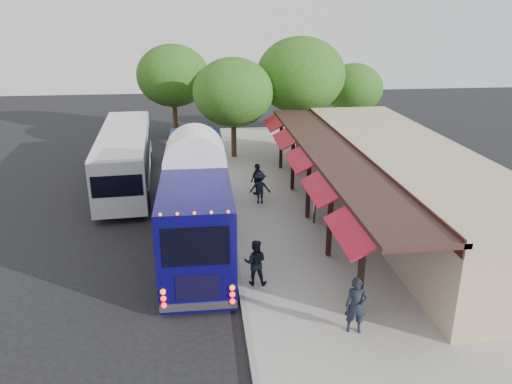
{
  "coord_description": "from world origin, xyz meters",
  "views": [
    {
      "loc": [
        -1.21,
        -17.7,
        9.55
      ],
      "look_at": [
        1.23,
        3.44,
        1.8
      ],
      "focal_mm": 35.0,
      "sensor_mm": 36.0,
      "label": 1
    }
  ],
  "objects_px": {
    "coach_bus": "(197,194)",
    "ped_b": "(255,262)",
    "ped_c": "(258,179)",
    "sign_board": "(315,207)",
    "ped_a": "(356,306)",
    "city_bus": "(125,156)",
    "ped_d": "(260,188)"
  },
  "relations": [
    {
      "from": "city_bus",
      "to": "sign_board",
      "type": "distance_m",
      "value": 11.81
    },
    {
      "from": "city_bus",
      "to": "ped_b",
      "type": "xyz_separation_m",
      "value": [
        6.09,
        -12.2,
        -0.76
      ]
    },
    {
      "from": "city_bus",
      "to": "ped_a",
      "type": "distance_m",
      "value": 17.79
    },
    {
      "from": "city_bus",
      "to": "ped_c",
      "type": "distance_m",
      "value": 7.84
    },
    {
      "from": "ped_b",
      "to": "ped_c",
      "type": "bearing_deg",
      "value": -85.71
    },
    {
      "from": "ped_a",
      "to": "ped_b",
      "type": "distance_m",
      "value": 4.23
    },
    {
      "from": "ped_a",
      "to": "ped_c",
      "type": "relative_size",
      "value": 1.06
    },
    {
      "from": "coach_bus",
      "to": "ped_b",
      "type": "height_order",
      "value": "coach_bus"
    },
    {
      "from": "ped_b",
      "to": "ped_d",
      "type": "bearing_deg",
      "value": -86.72
    },
    {
      "from": "city_bus",
      "to": "ped_d",
      "type": "relative_size",
      "value": 7.21
    },
    {
      "from": "ped_a",
      "to": "ped_b",
      "type": "bearing_deg",
      "value": 142.26
    },
    {
      "from": "ped_a",
      "to": "sign_board",
      "type": "xyz_separation_m",
      "value": [
        0.63,
        8.39,
        -0.11
      ]
    },
    {
      "from": "city_bus",
      "to": "ped_c",
      "type": "relative_size",
      "value": 6.97
    },
    {
      "from": "ped_a",
      "to": "sign_board",
      "type": "height_order",
      "value": "ped_a"
    },
    {
      "from": "coach_bus",
      "to": "ped_c",
      "type": "bearing_deg",
      "value": 57.3
    },
    {
      "from": "coach_bus",
      "to": "sign_board",
      "type": "xyz_separation_m",
      "value": [
        5.42,
        0.79,
        -1.16
      ]
    },
    {
      "from": "ped_c",
      "to": "ped_d",
      "type": "height_order",
      "value": "ped_c"
    },
    {
      "from": "city_bus",
      "to": "ped_b",
      "type": "distance_m",
      "value": 13.65
    },
    {
      "from": "sign_board",
      "to": "ped_b",
      "type": "bearing_deg",
      "value": -116.07
    },
    {
      "from": "city_bus",
      "to": "ped_c",
      "type": "height_order",
      "value": "city_bus"
    },
    {
      "from": "ped_a",
      "to": "ped_d",
      "type": "height_order",
      "value": "ped_a"
    },
    {
      "from": "coach_bus",
      "to": "ped_a",
      "type": "height_order",
      "value": "coach_bus"
    },
    {
      "from": "ped_d",
      "to": "sign_board",
      "type": "relative_size",
      "value": 1.41
    },
    {
      "from": "ped_a",
      "to": "city_bus",
      "type": "bearing_deg",
      "value": 131.77
    },
    {
      "from": "city_bus",
      "to": "ped_c",
      "type": "xyz_separation_m",
      "value": [
        7.28,
        -2.81,
        -0.75
      ]
    },
    {
      "from": "sign_board",
      "to": "ped_a",
      "type": "bearing_deg",
      "value": -87.24
    },
    {
      "from": "ped_c",
      "to": "sign_board",
      "type": "bearing_deg",
      "value": 74.43
    },
    {
      "from": "ped_c",
      "to": "ped_d",
      "type": "distance_m",
      "value": 1.34
    },
    {
      "from": "coach_bus",
      "to": "ped_b",
      "type": "xyz_separation_m",
      "value": [
        2.05,
        -4.37,
        -1.1
      ]
    },
    {
      "from": "ped_d",
      "to": "ped_a",
      "type": "bearing_deg",
      "value": 108.27
    },
    {
      "from": "coach_bus",
      "to": "ped_b",
      "type": "bearing_deg",
      "value": -64.67
    },
    {
      "from": "sign_board",
      "to": "ped_c",
      "type": "bearing_deg",
      "value": 124.21
    }
  ]
}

